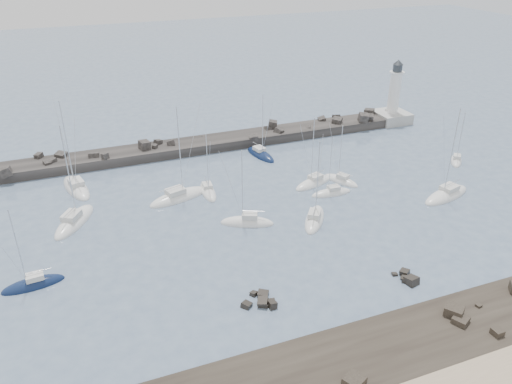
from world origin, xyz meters
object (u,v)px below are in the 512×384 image
(sailboat_6, at_px, (208,192))
(sailboat_8, at_px, (260,155))
(sailboat_13, at_px, (314,183))
(sailboat_7, at_px, (314,220))
(sailboat_9, at_px, (331,193))
(sailboat_4, at_px, (179,198))
(sailboat_11, at_px, (446,196))
(sailboat_3, at_px, (75,222))
(sailboat_10, at_px, (341,181))
(sailboat_5, at_px, (247,223))
(sailboat_2, at_px, (33,285))
(sailboat_12, at_px, (456,161))
(lighthouse, at_px, (392,109))
(sailboat_1, at_px, (76,188))

(sailboat_6, distance_m, sailboat_8, 17.61)
(sailboat_6, bearing_deg, sailboat_13, -10.93)
(sailboat_7, relative_size, sailboat_9, 1.22)
(sailboat_4, distance_m, sailboat_13, 22.83)
(sailboat_8, bearing_deg, sailboat_4, -148.70)
(sailboat_8, height_order, sailboat_11, sailboat_11)
(sailboat_3, relative_size, sailboat_10, 1.47)
(sailboat_7, bearing_deg, sailboat_5, 164.23)
(sailboat_7, height_order, sailboat_10, sailboat_7)
(sailboat_4, bearing_deg, sailboat_13, -7.98)
(sailboat_9, bearing_deg, sailboat_13, 103.61)
(sailboat_7, distance_m, sailboat_13, 12.17)
(sailboat_8, bearing_deg, sailboat_2, -146.21)
(sailboat_13, bearing_deg, sailboat_9, -76.39)
(sailboat_2, bearing_deg, sailboat_12, 8.68)
(lighthouse, bearing_deg, sailboat_11, -110.44)
(sailboat_9, bearing_deg, sailboat_7, -134.52)
(sailboat_5, bearing_deg, sailboat_13, 28.56)
(sailboat_12, bearing_deg, sailboat_6, 174.34)
(sailboat_2, distance_m, sailboat_11, 62.22)
(sailboat_11, bearing_deg, lighthouse, 69.56)
(sailboat_8, relative_size, sailboat_9, 1.20)
(sailboat_10, bearing_deg, sailboat_4, 171.56)
(sailboat_1, distance_m, sailboat_5, 30.71)
(sailboat_10, xyz_separation_m, sailboat_13, (-4.80, 0.90, 0.00))
(sailboat_8, relative_size, sailboat_13, 1.01)
(sailboat_7, bearing_deg, sailboat_2, -177.78)
(sailboat_6, relative_size, sailboat_9, 1.04)
(sailboat_10, distance_m, sailboat_11, 17.12)
(sailboat_6, distance_m, sailboat_10, 22.84)
(sailboat_2, xyz_separation_m, sailboat_9, (45.23, 8.07, -0.01))
(sailboat_3, distance_m, sailboat_7, 35.41)
(sailboat_3, bearing_deg, sailboat_11, -12.91)
(sailboat_4, xyz_separation_m, sailboat_11, (40.65, -14.94, -0.01))
(sailboat_3, bearing_deg, lighthouse, 16.56)
(sailboat_13, bearing_deg, sailboat_11, -33.11)
(sailboat_1, distance_m, sailboat_4, 17.77)
(sailboat_12, relative_size, sailboat_13, 0.78)
(sailboat_3, height_order, sailboat_5, sailboat_3)
(sailboat_2, bearing_deg, sailboat_13, 15.69)
(sailboat_6, bearing_deg, sailboat_3, -174.10)
(sailboat_9, bearing_deg, sailboat_11, -23.60)
(sailboat_1, bearing_deg, sailboat_10, -17.50)
(lighthouse, relative_size, sailboat_7, 1.09)
(sailboat_5, distance_m, sailboat_9, 16.54)
(sailboat_6, xyz_separation_m, sailboat_12, (46.73, -4.63, 0.00))
(lighthouse, bearing_deg, sailboat_13, -144.48)
(sailboat_2, height_order, sailboat_7, sailboat_7)
(sailboat_3, bearing_deg, sailboat_13, -1.82)
(lighthouse, height_order, sailboat_13, lighthouse)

